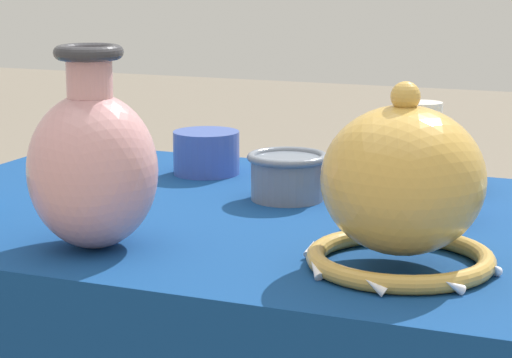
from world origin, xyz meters
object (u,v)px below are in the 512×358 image
Objects in this scene: pot_squat_cobalt at (206,153)px; vase_dome_bell at (402,191)px; cup_wide_slate at (288,174)px; vase_tall_bulbous at (93,165)px; mosaic_tile_box at (428,170)px; jar_round_ivory at (421,167)px.

vase_dome_bell is at bearing -42.15° from pot_squat_cobalt.
cup_wide_slate is at bearing 131.89° from vase_dome_bell.
vase_tall_bulbous is 0.46m from pot_squat_cobalt.
cup_wide_slate is 1.09× the size of pot_squat_cobalt.
jar_round_ivory reaches higher than mosaic_tile_box.
vase_dome_bell is 1.55× the size of mosaic_tile_box.
cup_wide_slate reaches higher than mosaic_tile_box.
vase_dome_bell is (0.38, 0.06, -0.01)m from vase_tall_bulbous.
jar_round_ivory is (0.21, -0.03, 0.03)m from cup_wide_slate.
mosaic_tile_box is (-0.06, 0.41, -0.06)m from vase_dome_bell.
pot_squat_cobalt is (-0.19, 0.12, -0.00)m from cup_wide_slate.
vase_dome_bell reaches higher than jar_round_ivory.
jar_round_ivory is (-0.03, 0.24, -0.02)m from vase_dome_bell.
vase_tall_bulbous is 0.57m from mosaic_tile_box.
vase_tall_bulbous is 2.07× the size of cup_wide_slate.
vase_tall_bulbous is at bearing -133.67° from mosaic_tile_box.
pot_squat_cobalt is 0.68× the size of jar_round_ivory.
vase_tall_bulbous is 2.27× the size of pot_squat_cobalt.
vase_tall_bulbous reaches higher than cup_wide_slate.
vase_dome_bell is 2.09× the size of pot_squat_cobalt.
vase_dome_bell is 0.42m from mosaic_tile_box.
mosaic_tile_box is 1.35× the size of pot_squat_cobalt.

